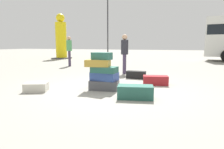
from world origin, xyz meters
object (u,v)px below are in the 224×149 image
suitcase_tower (103,74)px  yellow_dummy_statue (61,39)px  suitcase_black_white_trunk (136,75)px  lamp_post (108,11)px  person_bearded_onlooker (69,48)px  suitcase_cream_left_side (36,87)px  person_tourist_with_camera (125,50)px  suitcase_teal_foreground_near (135,92)px  suitcase_maroon_right_side (155,80)px

suitcase_tower → yellow_dummy_statue: bearing=128.2°
suitcase_black_white_trunk → yellow_dummy_statue: size_ratio=0.18×
lamp_post → person_bearded_onlooker: bearing=-84.6°
suitcase_cream_left_side → lamp_post: lamp_post is taller
person_bearded_onlooker → person_tourist_with_camera: size_ratio=1.03×
yellow_dummy_statue → suitcase_tower: bearing=-51.8°
suitcase_tower → suitcase_cream_left_side: size_ratio=1.78×
person_tourist_with_camera → lamp_post: size_ratio=0.24×
suitcase_cream_left_side → lamp_post: bearing=78.7°
person_bearded_onlooker → lamp_post: bearing=147.7°
suitcase_black_white_trunk → suitcase_cream_left_side: suitcase_black_white_trunk is taller
suitcase_tower → yellow_dummy_statue: yellow_dummy_statue is taller
suitcase_teal_foreground_near → suitcase_tower: bearing=137.5°
suitcase_tower → person_tourist_with_camera: person_tourist_with_camera is taller
suitcase_teal_foreground_near → person_bearded_onlooker: person_bearded_onlooker is taller
person_bearded_onlooker → suitcase_maroon_right_side: bearing=16.7°
suitcase_maroon_right_side → person_tourist_with_camera: bearing=115.4°
suitcase_teal_foreground_near → suitcase_black_white_trunk: (-0.56, 2.64, -0.02)m
suitcase_maroon_right_side → lamp_post: bearing=104.1°
suitcase_cream_left_side → lamp_post: size_ratio=0.08×
suitcase_black_white_trunk → person_tourist_with_camera: person_tourist_with_camera is taller
suitcase_black_white_trunk → lamp_post: 12.91m
person_bearded_onlooker → lamp_post: size_ratio=0.25×
yellow_dummy_statue → lamp_post: lamp_post is taller
suitcase_teal_foreground_near → person_bearded_onlooker: size_ratio=0.48×
suitcase_black_white_trunk → suitcase_cream_left_side: bearing=-126.2°
suitcase_teal_foreground_near → suitcase_black_white_trunk: suitcase_teal_foreground_near is taller
suitcase_cream_left_side → person_tourist_with_camera: (1.33, 3.81, 0.85)m
suitcase_cream_left_side → lamp_post: 14.81m
suitcase_cream_left_side → yellow_dummy_statue: (-6.12, 10.54, 1.55)m
person_tourist_with_camera → person_bearded_onlooker: bearing=-122.8°
suitcase_cream_left_side → suitcase_teal_foreground_near: bearing=-20.8°
suitcase_teal_foreground_near → yellow_dummy_statue: 13.65m
person_tourist_with_camera → yellow_dummy_statue: yellow_dummy_statue is taller
suitcase_black_white_trunk → suitcase_maroon_right_side: 1.24m
suitcase_tower → person_tourist_with_camera: size_ratio=0.62×
yellow_dummy_statue → person_bearded_onlooker: bearing=-52.8°
suitcase_teal_foreground_near → suitcase_maroon_right_side: size_ratio=1.09×
suitcase_teal_foreground_near → suitcase_maroon_right_side: (0.24, 1.70, -0.01)m
yellow_dummy_statue → suitcase_maroon_right_side: bearing=-44.1°
suitcase_maroon_right_side → yellow_dummy_statue: yellow_dummy_statue is taller
suitcase_teal_foreground_near → suitcase_black_white_trunk: 2.70m
suitcase_black_white_trunk → person_tourist_with_camera: size_ratio=0.42×
suitcase_teal_foreground_near → suitcase_maroon_right_side: suitcase_teal_foreground_near is taller
suitcase_maroon_right_side → suitcase_teal_foreground_near: bearing=-110.5°
person_bearded_onlooker → person_tourist_with_camera: (3.67, -1.75, -0.03)m
suitcase_black_white_trunk → lamp_post: lamp_post is taller
suitcase_maroon_right_side → suitcase_black_white_trunk: bearing=118.1°
suitcase_tower → person_tourist_with_camera: (-0.26, 3.07, 0.53)m
suitcase_cream_left_side → person_bearded_onlooker: size_ratio=0.34×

